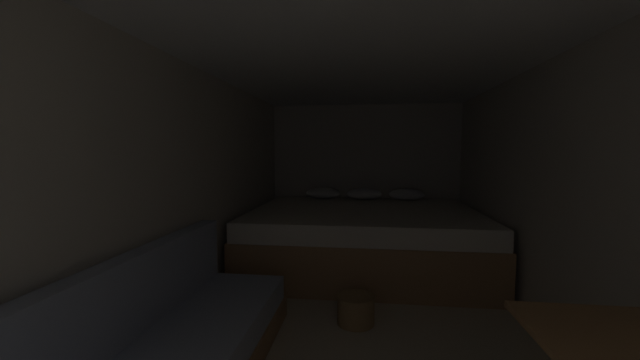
% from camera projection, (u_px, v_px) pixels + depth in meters
% --- Properties ---
extents(ground_plane, '(7.46, 7.46, 0.00)m').
position_uv_depth(ground_plane, '(362.00, 338.00, 2.59)').
color(ground_plane, beige).
extents(wall_back, '(2.79, 0.05, 2.02)m').
position_uv_depth(wall_back, '(364.00, 175.00, 5.24)').
color(wall_back, beige).
rests_on(wall_back, ground).
extents(wall_left, '(0.05, 5.46, 2.02)m').
position_uv_depth(wall_left, '(180.00, 196.00, 2.69)').
color(wall_left, beige).
rests_on(wall_left, ground).
extents(wall_right, '(0.05, 5.46, 2.02)m').
position_uv_depth(wall_right, '(573.00, 203.00, 2.34)').
color(wall_right, beige).
rests_on(wall_right, ground).
extents(ceiling_slab, '(2.79, 5.46, 0.05)m').
position_uv_depth(ceiling_slab, '(364.00, 48.00, 2.43)').
color(ceiling_slab, white).
rests_on(ceiling_slab, wall_left).
extents(bed, '(2.57, 2.06, 0.84)m').
position_uv_depth(bed, '(364.00, 237.00, 4.21)').
color(bed, '#9E7247').
rests_on(bed, ground).
extents(wicker_basket, '(0.29, 0.29, 0.22)m').
position_uv_depth(wicker_basket, '(356.00, 309.00, 2.80)').
color(wicker_basket, olive).
rests_on(wicker_basket, ground).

